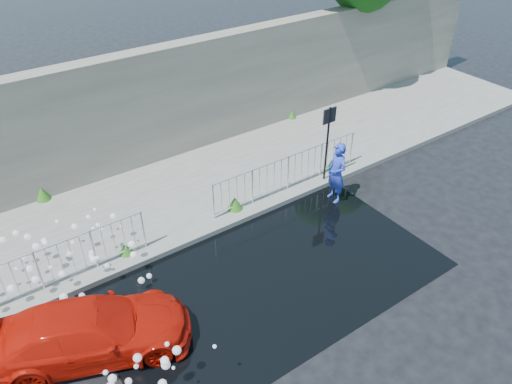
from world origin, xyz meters
The scene contains 12 objects.
ground centered at (0.00, 0.00, 0.00)m, with size 90.00×90.00×0.00m, color black.
pavement centered at (0.00, 5.00, 0.07)m, with size 30.00×4.00×0.15m, color #62635E.
curb centered at (0.00, 3.00, 0.08)m, with size 30.00×0.25×0.16m, color #62635E.
retaining_wall centered at (0.00, 7.20, 1.90)m, with size 30.00×0.60×3.50m, color #655E55.
puddle centered at (0.50, 1.00, 0.01)m, with size 8.00×5.00×0.01m, color black.
sign_post centered at (4.20, 3.10, 1.72)m, with size 0.45×0.06×2.50m.
railing_left centered at (-4.00, 3.35, 0.74)m, with size 5.05×0.05×1.10m.
railing_right centered at (3.00, 3.35, 0.74)m, with size 5.05×0.05×1.10m.
weeds centered at (-0.36, 4.51, 0.33)m, with size 12.17×3.93×0.40m.
water_spray centered at (-3.57, 2.03, 0.74)m, with size 3.63×5.84×1.06m.
red_car centered at (-3.63, 1.18, 0.57)m, with size 1.59×3.91×1.13m, color #BE1307.
person centered at (3.89, 2.29, 0.90)m, with size 0.66×0.43×1.81m, color #263CC1.
Camera 1 is at (-4.71, -5.99, 8.38)m, focal length 35.00 mm.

